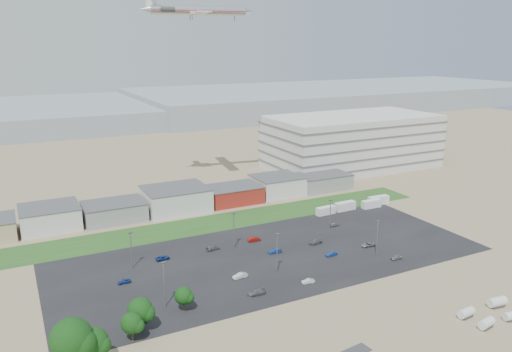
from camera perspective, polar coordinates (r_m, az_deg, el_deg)
ground at (r=124.16m, az=4.14°, el=-12.85°), size 700.00×700.00×0.00m
parking_lot at (r=142.02m, az=1.69°, el=-9.11°), size 120.00×50.00×0.01m
grass_strip at (r=166.97m, az=-5.10°, el=-5.41°), size 160.00×16.00×0.02m
hills_backdrop at (r=423.63m, az=-13.49°, el=7.22°), size 700.00×200.00×9.00m
building_row at (r=177.99m, az=-12.52°, el=-3.07°), size 170.00×20.00×8.00m
parking_garage at (r=243.75m, az=10.92°, el=3.89°), size 80.00×40.00×25.00m
storage_tank_nw at (r=121.23m, az=22.89°, el=-14.20°), size 3.98×2.24×2.30m
storage_tank_ne at (r=128.34m, az=25.85°, el=-12.81°), size 4.44×2.57×2.54m
storage_tank_sw at (r=118.93m, az=24.83°, el=-15.01°), size 4.09×2.52×2.29m
storage_tank_se at (r=124.20m, az=27.19°, el=-14.02°), size 3.87×2.40×2.17m
box_trailer_a at (r=176.21m, az=7.96°, el=-3.94°), size 7.40×2.83×2.71m
box_trailer_b at (r=181.63m, az=10.15°, el=-3.41°), size 8.09×2.82×3.00m
box_trailer_c at (r=186.30m, az=13.04°, el=-3.13°), size 7.52×2.47×2.80m
box_trailer_d at (r=190.80m, az=13.82°, el=-2.71°), size 8.23×2.74×3.07m
tree_far_left at (r=99.24m, az=-20.30°, el=-17.47°), size 8.11×8.11×12.16m
tree_left at (r=101.03m, az=-17.99°, el=-17.86°), size 5.64×5.64×8.45m
tree_mid at (r=106.49m, az=-14.01°, el=-16.21°), size 4.63×4.63×6.95m
tree_right at (r=108.89m, az=-13.07°, el=-14.97°), size 5.58×5.58×8.37m
tree_near at (r=114.87m, az=-8.28°, el=-13.59°), size 4.30×4.30×6.45m
lightpole_front_l at (r=116.09m, az=-10.44°, el=-12.11°), size 1.29×0.54×10.96m
lightpole_front_m at (r=130.05m, az=2.40°, el=-8.83°), size 1.28×0.53×10.88m
lightpole_front_r at (r=144.57m, az=13.66°, el=-6.89°), size 1.21×0.50×10.29m
lightpole_back_l at (r=136.84m, az=-14.07°, el=-8.23°), size 1.19×0.49×10.07m
lightpole_back_m at (r=145.01m, az=-2.55°, el=-6.28°), size 1.28×0.53×10.85m
lightpole_back_r at (r=159.33m, az=8.47°, el=-4.52°), size 1.24×0.52×10.52m
airliner at (r=200.20m, az=-6.56°, el=18.29°), size 48.37×36.48×13.12m
parked_car_0 at (r=151.47m, az=12.65°, el=-7.67°), size 4.21×2.16×1.14m
parked_car_1 at (r=143.28m, az=8.62°, el=-8.81°), size 3.54×1.44×1.14m
parked_car_2 at (r=144.87m, az=15.73°, el=-8.94°), size 3.49×1.49×1.17m
parked_car_3 at (r=121.40m, az=0.04°, el=-13.15°), size 4.46×2.02×1.27m
parked_car_4 at (r=129.27m, az=-1.83°, el=-11.32°), size 4.04×1.71×1.30m
parked_car_5 at (r=130.80m, az=-14.84°, el=-11.56°), size 3.24×1.33×1.10m
parked_car_6 at (r=146.13m, az=-4.92°, el=-8.19°), size 4.29×2.16×1.19m
parked_car_7 at (r=143.58m, az=2.18°, el=-8.56°), size 3.95×1.53×1.28m
parked_car_8 at (r=165.68m, az=8.97°, el=-5.49°), size 3.57×1.54×1.20m
parked_car_9 at (r=141.68m, az=-10.61°, el=-9.19°), size 4.14×2.33×1.09m
parked_car_10 at (r=113.60m, az=-13.36°, el=-15.71°), size 4.43×2.14×1.24m
parked_car_11 at (r=151.62m, az=-0.22°, el=-7.24°), size 4.00×1.54×1.30m
parked_car_12 at (r=150.89m, az=6.81°, el=-7.47°), size 4.47×2.17×1.25m
parked_car_13 at (r=127.38m, az=5.98°, el=-11.87°), size 3.45×1.59×1.10m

